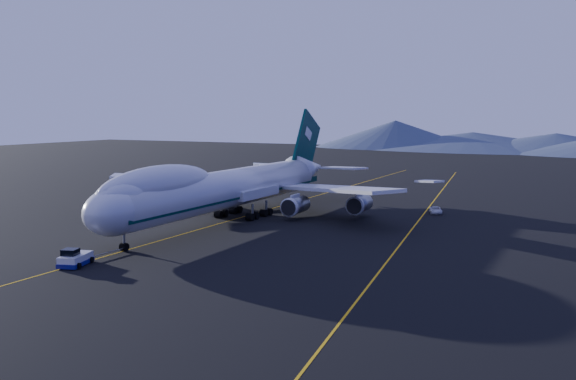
% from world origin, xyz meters
% --- Properties ---
extents(ground, '(500.00, 500.00, 0.00)m').
position_xyz_m(ground, '(0.00, 0.00, 0.00)').
color(ground, black).
rests_on(ground, ground).
extents(taxiway_line_main, '(0.25, 220.00, 0.01)m').
position_xyz_m(taxiway_line_main, '(0.00, 0.00, 0.01)').
color(taxiway_line_main, '#EDB10D').
rests_on(taxiway_line_main, ground).
extents(taxiway_line_side, '(28.08, 198.09, 0.01)m').
position_xyz_m(taxiway_line_side, '(30.00, 10.00, 0.01)').
color(taxiway_line_side, '#EDB10D').
rests_on(taxiway_line_side, ground).
extents(boeing_747, '(59.62, 72.43, 19.37)m').
position_xyz_m(boeing_747, '(0.00, 0.03, 5.81)').
color(boeing_747, silver).
rests_on(boeing_747, ground).
extents(pushback_tug, '(3.88, 5.46, 2.16)m').
position_xyz_m(pushback_tug, '(0.24, -35.61, 0.68)').
color(pushback_tug, silver).
rests_on(pushback_tug, ground).
extents(service_van, '(3.42, 4.88, 1.24)m').
position_xyz_m(service_van, '(30.00, 24.44, 0.62)').
color(service_van, white).
rests_on(service_van, ground).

